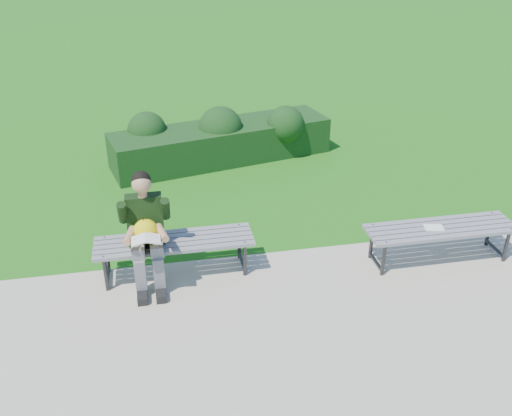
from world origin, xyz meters
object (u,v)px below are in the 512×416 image
at_px(bench_right, 441,231).
at_px(paper_sheet, 434,228).
at_px(seated_boy, 146,228).
at_px(bench_left, 174,244).
at_px(hedge, 221,138).

distance_m(bench_right, paper_sheet, 0.12).
distance_m(bench_right, seated_boy, 3.45).
distance_m(bench_left, seated_boy, 0.44).
bearing_deg(paper_sheet, bench_left, 174.29).
distance_m(seated_boy, paper_sheet, 3.35).
relative_size(bench_left, paper_sheet, 7.19).
xyz_separation_m(hedge, bench_left, (-1.00, -3.35, 0.03)).
xyz_separation_m(bench_left, seated_boy, (-0.30, -0.10, 0.30)).
bearing_deg(paper_sheet, hedge, 119.10).
bearing_deg(bench_right, bench_left, 174.47).
bearing_deg(bench_left, paper_sheet, -5.71).
height_order(hedge, paper_sheet, hedge).
relative_size(hedge, bench_right, 2.12).
bearing_deg(bench_left, hedge, 73.47).
relative_size(hedge, seated_boy, 2.90).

